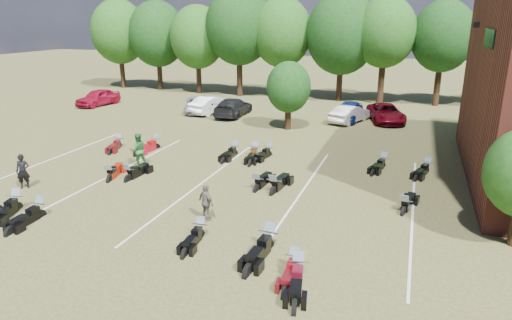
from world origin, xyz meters
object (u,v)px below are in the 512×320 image
at_px(car_4, 349,111).
at_px(person_grey, 206,203).
at_px(motorcycle_14, 119,147).
at_px(motorcycle_3, 200,237).
at_px(person_green, 138,150).
at_px(motorcycle_7, 110,181).
at_px(person_black, 23,171).
at_px(car_0, 98,97).

relative_size(car_4, person_grey, 2.84).
xyz_separation_m(car_4, person_grey, (-2.65, -20.82, 0.02)).
relative_size(car_4, motorcycle_14, 2.05).
relative_size(person_grey, motorcycle_3, 0.77).
relative_size(car_4, person_green, 2.36).
bearing_deg(motorcycle_7, motorcycle_14, -73.53).
xyz_separation_m(person_grey, motorcycle_14, (-9.89, 8.05, -0.77)).
bearing_deg(motorcycle_7, car_4, -131.50).
distance_m(person_green, person_grey, 8.32).
relative_size(person_green, motorcycle_3, 0.93).
xyz_separation_m(motorcycle_7, motorcycle_14, (-3.28, 5.45, 0.00)).
relative_size(person_black, motorcycle_3, 0.84).
distance_m(car_4, motorcycle_3, 22.42).
relative_size(car_0, car_4, 1.01).
bearing_deg(motorcycle_3, person_black, 165.27).
distance_m(car_4, motorcycle_14, 17.91).
height_order(motorcycle_3, motorcycle_14, motorcycle_14).
relative_size(car_0, motorcycle_14, 2.07).
bearing_deg(motorcycle_7, motorcycle_3, 135.32).
xyz_separation_m(car_0, person_black, (10.39, -19.09, 0.09)).
height_order(person_black, motorcycle_7, person_black).
bearing_deg(car_0, person_black, -52.95).
xyz_separation_m(car_0, car_4, (22.89, 1.31, -0.01)).
relative_size(person_black, motorcycle_14, 0.79).
bearing_deg(person_black, motorcycle_14, 59.57).
distance_m(car_4, person_grey, 20.99).
xyz_separation_m(car_0, person_grey, (20.24, -19.51, 0.02)).
distance_m(car_4, person_black, 23.92).
relative_size(person_green, motorcycle_14, 0.87).
relative_size(motorcycle_3, motorcycle_7, 0.88).
bearing_deg(person_black, motorcycle_7, 3.18).
relative_size(car_0, person_green, 2.38).
bearing_deg(motorcycle_7, person_black, 19.31).
xyz_separation_m(person_green, motorcycle_14, (-3.35, 2.90, -0.93)).
distance_m(person_grey, motorcycle_7, 7.14).
bearing_deg(motorcycle_14, motorcycle_3, -57.60).
xyz_separation_m(person_green, person_grey, (6.53, -5.15, -0.16)).
bearing_deg(motorcycle_3, motorcycle_7, 145.64).
bearing_deg(motorcycle_3, car_0, 130.31).
height_order(car_4, motorcycle_3, car_4).
xyz_separation_m(car_0, motorcycle_3, (20.67, -20.99, -0.76)).
relative_size(person_black, person_grey, 1.10).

